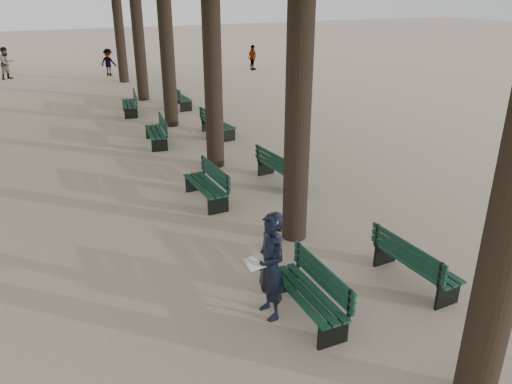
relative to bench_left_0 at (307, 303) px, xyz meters
name	(u,v)px	position (x,y,z in m)	size (l,w,h in m)	color
ground	(299,338)	(-0.37, -0.43, -0.27)	(120.00, 120.00, 0.00)	#C1A892
bench_left_0	(307,303)	(0.00, 0.00, 0.00)	(0.59, 1.81, 0.92)	black
bench_left_1	(206,191)	(0.00, 5.12, 0.00)	(0.66, 1.83, 0.92)	black
bench_left_2	(156,137)	(0.00, 10.35, 0.00)	(0.75, 1.85, 0.92)	black
bench_left_3	(130,108)	(0.00, 14.99, 0.00)	(0.79, 1.86, 0.92)	black
bench_right_0	(415,270)	(2.27, 0.07, 0.00)	(0.68, 1.83, 0.92)	black
bench_right_1	(281,174)	(2.27, 5.47, 0.00)	(0.75, 1.85, 0.92)	black
bench_right_2	(218,129)	(2.27, 10.48, 0.00)	(0.80, 1.86, 0.92)	black
bench_right_3	(180,101)	(2.27, 15.29, 0.00)	(0.61, 1.81, 0.92)	black
man_with_map	(271,266)	(-0.52, 0.30, 0.65)	(0.64, 0.75, 1.84)	black
pedestrian_b	(109,62)	(0.73, 25.00, 0.50)	(0.99, 0.31, 1.54)	#262628
pedestrian_a	(7,63)	(-4.70, 26.13, 0.61)	(0.86, 0.35, 1.77)	#262628
pedestrian_c	(252,57)	(9.27, 23.44, 0.49)	(0.89, 0.30, 1.52)	#262628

